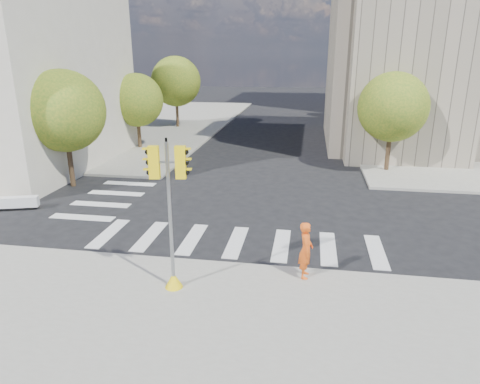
{
  "coord_description": "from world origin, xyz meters",
  "views": [
    {
      "loc": [
        2.55,
        -17.34,
        7.16
      ],
      "look_at": [
        0.05,
        -1.98,
        2.1
      ],
      "focal_mm": 32.0,
      "sensor_mm": 36.0,
      "label": 1
    }
  ],
  "objects_px": {
    "lamp_near": "(391,93)",
    "photographer": "(306,250)",
    "lamp_far": "(367,80)",
    "traffic_signal": "(171,228)"
  },
  "relations": [
    {
      "from": "lamp_near",
      "to": "photographer",
      "type": "relative_size",
      "value": 4.26
    },
    {
      "from": "traffic_signal",
      "to": "lamp_far",
      "type": "bearing_deg",
      "value": 65.5
    },
    {
      "from": "lamp_far",
      "to": "traffic_signal",
      "type": "bearing_deg",
      "value": -105.49
    },
    {
      "from": "lamp_near",
      "to": "traffic_signal",
      "type": "height_order",
      "value": "lamp_near"
    },
    {
      "from": "lamp_near",
      "to": "photographer",
      "type": "height_order",
      "value": "lamp_near"
    },
    {
      "from": "lamp_near",
      "to": "lamp_far",
      "type": "height_order",
      "value": "same"
    },
    {
      "from": "lamp_near",
      "to": "lamp_far",
      "type": "relative_size",
      "value": 1.0
    },
    {
      "from": "traffic_signal",
      "to": "photographer",
      "type": "distance_m",
      "value": 4.4
    },
    {
      "from": "lamp_far",
      "to": "photographer",
      "type": "height_order",
      "value": "lamp_far"
    },
    {
      "from": "photographer",
      "to": "lamp_near",
      "type": "bearing_deg",
      "value": -14.49
    }
  ]
}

